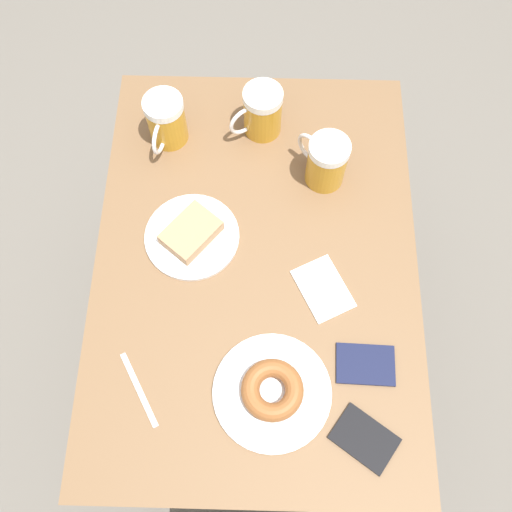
{
  "coord_description": "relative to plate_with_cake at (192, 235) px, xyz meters",
  "views": [
    {
      "loc": [
        -0.01,
        0.52,
        1.98
      ],
      "look_at": [
        0.0,
        0.0,
        0.77
      ],
      "focal_mm": 40.0,
      "sensor_mm": 36.0,
      "label": 1
    }
  ],
  "objects": [
    {
      "name": "beer_mug_center",
      "position": [
        0.08,
        -0.28,
        0.05
      ],
      "size": [
        0.1,
        0.14,
        0.14
      ],
      "color": "#C68C23",
      "rests_on": "table"
    },
    {
      "name": "plate_with_cake",
      "position": [
        0.0,
        0.0,
        0.0
      ],
      "size": [
        0.22,
        0.22,
        0.04
      ],
      "color": "silver",
      "rests_on": "table"
    },
    {
      "name": "passport_near_edge",
      "position": [
        -0.39,
        0.29,
        -0.01
      ],
      "size": [
        0.13,
        0.09,
        0.01
      ],
      "rotation": [
        0.0,
        0.0,
        1.54
      ],
      "color": "#141938",
      "rests_on": "table"
    },
    {
      "name": "napkin_folded",
      "position": [
        -0.31,
        0.12,
        -0.01
      ],
      "size": [
        0.15,
        0.17,
        0.0
      ],
      "rotation": [
        0.0,
        0.0,
        2.04
      ],
      "color": "white",
      "rests_on": "table"
    },
    {
      "name": "plate_with_donut",
      "position": [
        -0.19,
        0.36,
        0.0
      ],
      "size": [
        0.25,
        0.25,
        0.05
      ],
      "color": "silver",
      "rests_on": "table"
    },
    {
      "name": "table",
      "position": [
        -0.15,
        0.05,
        -0.08
      ],
      "size": [
        0.75,
        1.07,
        0.75
      ],
      "color": "brown",
      "rests_on": "ground_plane"
    },
    {
      "name": "ground_plane",
      "position": [
        -0.15,
        0.05,
        -0.77
      ],
      "size": [
        8.0,
        8.0,
        0.0
      ],
      "primitive_type": "plane",
      "color": "#666059"
    },
    {
      "name": "passport_far_edge",
      "position": [
        -0.38,
        0.45,
        -0.01
      ],
      "size": [
        0.15,
        0.14,
        0.01
      ],
      "rotation": [
        0.0,
        0.0,
        4.1
      ],
      "color": "black",
      "rests_on": "table"
    },
    {
      "name": "beer_mug_right",
      "position": [
        -0.16,
        -0.32,
        0.05
      ],
      "size": [
        0.13,
        0.11,
        0.14
      ],
      "color": "#C68C23",
      "rests_on": "table"
    },
    {
      "name": "beer_mug_left",
      "position": [
        -0.31,
        -0.18,
        0.05
      ],
      "size": [
        0.12,
        0.12,
        0.14
      ],
      "color": "#C68C23",
      "rests_on": "table"
    },
    {
      "name": "fork",
      "position": [
        0.09,
        0.36,
        -0.01
      ],
      "size": [
        0.1,
        0.16,
        0.0
      ],
      "rotation": [
        0.0,
        0.0,
        0.52
      ],
      "color": "silver",
      "rests_on": "table"
    }
  ]
}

